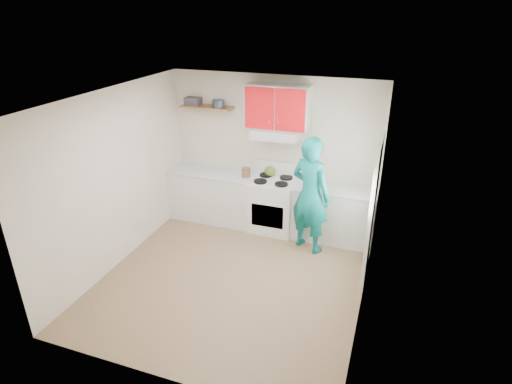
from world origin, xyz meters
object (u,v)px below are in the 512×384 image
at_px(crock, 246,173).
at_px(person, 311,195).
at_px(tin, 218,104).
at_px(stove, 273,205).
at_px(kettle, 270,171).

distance_m(crock, person, 1.27).
bearing_deg(tin, stove, -8.44).
bearing_deg(stove, crock, -179.30).
bearing_deg(person, crock, 5.73).
height_order(crock, person, person).
bearing_deg(tin, crock, -16.32).
relative_size(crock, person, 0.10).
bearing_deg(kettle, stove, -50.26).
bearing_deg(crock, kettle, 25.52).
relative_size(tin, crock, 1.11).
bearing_deg(kettle, crock, -148.35).
xyz_separation_m(kettle, person, (0.84, -0.58, -0.07)).
distance_m(stove, crock, 0.72).
xyz_separation_m(crock, person, (1.21, -0.40, -0.05)).
relative_size(kettle, crock, 1.10).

